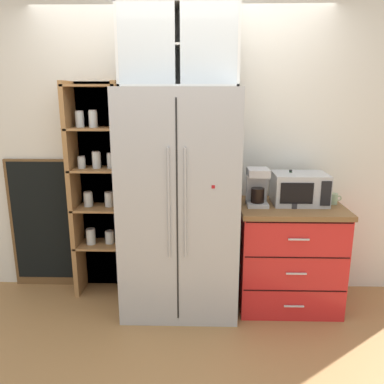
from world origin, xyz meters
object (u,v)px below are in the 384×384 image
(bottle_green, at_px, (290,188))
(coffee_maker, at_px, (257,187))
(mug_sage, at_px, (333,199))
(bottle_cobalt, at_px, (290,189))
(chalkboard_menu, at_px, (43,224))
(microwave, at_px, (299,189))
(mug_charcoal, at_px, (294,202))
(refrigerator, at_px, (180,203))

(bottle_green, bearing_deg, coffee_maker, -162.44)
(coffee_maker, height_order, mug_sage, coffee_maker)
(mug_sage, bearing_deg, bottle_green, 171.97)
(mug_sage, distance_m, bottle_green, 0.37)
(bottle_cobalt, bearing_deg, chalkboard_menu, 174.97)
(microwave, height_order, mug_sage, microwave)
(microwave, relative_size, coffee_maker, 1.42)
(microwave, xyz_separation_m, chalkboard_menu, (-2.30, 0.23, -0.41))
(microwave, distance_m, mug_charcoal, 0.16)
(mug_sage, xyz_separation_m, chalkboard_menu, (-2.59, 0.23, -0.32))
(refrigerator, height_order, chalkboard_menu, refrigerator)
(bottle_cobalt, height_order, chalkboard_menu, chalkboard_menu)
(mug_charcoal, height_order, chalkboard_menu, chalkboard_menu)
(mug_charcoal, relative_size, mug_sage, 1.17)
(refrigerator, height_order, mug_charcoal, refrigerator)
(coffee_maker, height_order, bottle_cobalt, coffee_maker)
(coffee_maker, relative_size, chalkboard_menu, 0.25)
(coffee_maker, bearing_deg, refrigerator, -175.46)
(refrigerator, distance_m, mug_charcoal, 0.93)
(microwave, height_order, mug_charcoal, microwave)
(refrigerator, distance_m, bottle_cobalt, 0.94)
(coffee_maker, bearing_deg, mug_charcoal, -15.03)
(mug_charcoal, relative_size, bottle_cobalt, 0.48)
(coffee_maker, xyz_separation_m, bottle_green, (0.29, 0.09, -0.03))
(bottle_green, xyz_separation_m, bottle_cobalt, (-0.00, -0.01, -0.01))
(coffee_maker, bearing_deg, mug_sage, 3.55)
(bottle_green, height_order, chalkboard_menu, chalkboard_menu)
(refrigerator, bearing_deg, chalkboard_menu, 166.08)
(microwave, bearing_deg, bottle_cobalt, 153.98)
(microwave, relative_size, chalkboard_menu, 0.36)
(coffee_maker, bearing_deg, bottle_green, 17.56)
(microwave, distance_m, mug_sage, 0.30)
(bottle_green, height_order, bottle_cobalt, bottle_green)
(refrigerator, relative_size, chalkboard_menu, 1.50)
(mug_sage, bearing_deg, bottle_cobalt, 174.19)
(coffee_maker, xyz_separation_m, mug_charcoal, (0.29, -0.08, -0.11))
(refrigerator, distance_m, bottle_green, 0.94)
(mug_charcoal, bearing_deg, refrigerator, 178.34)
(mug_charcoal, bearing_deg, microwave, 59.90)
(coffee_maker, bearing_deg, bottle_cobalt, 14.96)
(microwave, xyz_separation_m, bottle_green, (-0.07, 0.05, -0.01))
(refrigerator, bearing_deg, bottle_green, 8.69)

